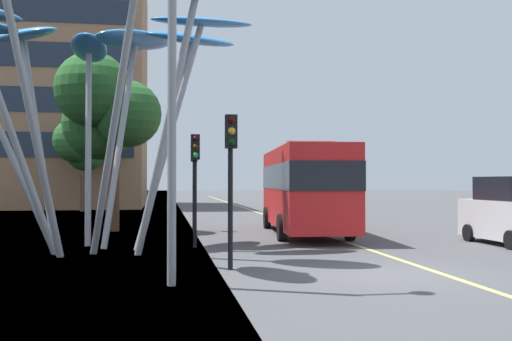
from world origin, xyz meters
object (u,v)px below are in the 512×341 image
street_lamp (189,36)px  traffic_light_kerb_far (195,166)px  leaf_sculpture (90,37)px  red_bus (304,185)px  traffic_light_kerb_near (231,158)px  car_parked_mid (512,213)px  traffic_light_island_mid (194,167)px

street_lamp → traffic_light_kerb_far: bearing=85.9°
leaf_sculpture → traffic_light_kerb_far: bearing=6.4°
red_bus → leaf_sculpture: 10.14m
traffic_light_kerb_near → street_lamp: 3.25m
red_bus → car_parked_mid: bearing=-40.0°
red_bus → traffic_light_kerb_near: (-3.99, -9.15, 0.71)m
traffic_light_kerb_far → car_parked_mid: bearing=-3.8°
traffic_light_kerb_near → street_lamp: size_ratio=0.46×
leaf_sculpture → traffic_light_island_mid: size_ratio=2.92×
traffic_light_kerb_near → car_parked_mid: (9.91, 4.19, -1.62)m
red_bus → traffic_light_kerb_far: 6.28m
leaf_sculpture → street_lamp: size_ratio=1.36×
street_lamp → leaf_sculpture: bearing=113.0°
traffic_light_kerb_near → traffic_light_kerb_far: (-0.59, 4.89, -0.07)m
traffic_light_kerb_far → leaf_sculpture: bearing=-173.6°
traffic_light_kerb_far → traffic_light_kerb_near: bearing=-83.2°
car_parked_mid → street_lamp: size_ratio=0.52×
red_bus → car_parked_mid: 7.77m
car_parked_mid → street_lamp: (-10.98, -6.09, 4.04)m
traffic_light_kerb_far → street_lamp: bearing=-94.1°
traffic_light_kerb_far → traffic_light_island_mid: 6.60m
red_bus → leaf_sculpture: (-7.80, -4.62, 4.53)m
red_bus → street_lamp: 12.55m
traffic_light_kerb_far → car_parked_mid: traffic_light_kerb_far is taller
red_bus → street_lamp: street_lamp is taller
red_bus → traffic_light_kerb_far: bearing=-137.1°
leaf_sculpture → traffic_light_kerb_near: (3.81, -4.53, -3.83)m
leaf_sculpture → traffic_light_kerb_far: leaf_sculpture is taller
traffic_light_kerb_near → car_parked_mid: 10.88m
street_lamp → car_parked_mid: bearing=29.0°
leaf_sculpture → traffic_light_kerb_near: bearing=-50.0°
red_bus → street_lamp: size_ratio=1.24×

